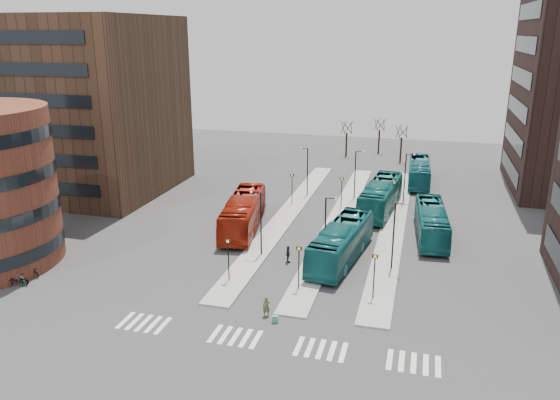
% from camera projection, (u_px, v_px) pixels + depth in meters
% --- Properties ---
extents(ground, '(160.00, 160.00, 0.00)m').
position_uv_depth(ground, '(229.00, 372.00, 33.70)').
color(ground, '#303033').
rests_on(ground, ground).
extents(island_left, '(2.50, 45.00, 0.15)m').
position_uv_depth(island_left, '(287.00, 214.00, 62.32)').
color(island_left, gray).
rests_on(island_left, ground).
extents(island_mid, '(2.50, 45.00, 0.15)m').
position_uv_depth(island_mid, '(339.00, 219.00, 60.83)').
color(island_mid, gray).
rests_on(island_mid, ground).
extents(island_right, '(2.50, 45.00, 0.15)m').
position_uv_depth(island_right, '(394.00, 224.00, 59.34)').
color(island_right, gray).
rests_on(island_right, ground).
extents(suitcase, '(0.49, 0.43, 0.53)m').
position_uv_depth(suitcase, '(275.00, 319.00, 39.39)').
color(suitcase, '#1C279E').
rests_on(suitcase, ground).
extents(red_bus, '(5.10, 13.40, 3.64)m').
position_uv_depth(red_bus, '(243.00, 213.00, 57.47)').
color(red_bus, maroon).
rests_on(red_bus, ground).
extents(teal_bus_a, '(4.60, 12.78, 3.48)m').
position_uv_depth(teal_bus_a, '(341.00, 242.00, 49.73)').
color(teal_bus_a, '#12595C').
rests_on(teal_bus_a, ground).
extents(teal_bus_b, '(4.26, 13.22, 3.62)m').
position_uv_depth(teal_bus_b, '(381.00, 196.00, 63.20)').
color(teal_bus_b, '#125C5A').
rests_on(teal_bus_b, ground).
extents(teal_bus_c, '(3.59, 11.82, 3.25)m').
position_uv_depth(teal_bus_c, '(431.00, 222.00, 55.24)').
color(teal_bus_c, '#135D60').
rests_on(teal_bus_c, ground).
extents(teal_bus_d, '(3.07, 11.75, 3.25)m').
position_uv_depth(teal_bus_d, '(419.00, 172.00, 74.74)').
color(teal_bus_d, '#155E6A').
rests_on(teal_bus_d, ground).
extents(traveller, '(0.66, 0.54, 1.55)m').
position_uv_depth(traveller, '(266.00, 307.00, 40.12)').
color(traveller, '#4C4B2D').
rests_on(traveller, ground).
extents(commuter_a, '(0.91, 0.74, 1.76)m').
position_uv_depth(commuter_a, '(226.00, 240.00, 52.43)').
color(commuter_a, black).
rests_on(commuter_a, ground).
extents(commuter_b, '(0.75, 1.01, 1.60)m').
position_uv_depth(commuter_b, '(288.00, 254.00, 49.39)').
color(commuter_b, black).
rests_on(commuter_b, ground).
extents(commuter_c, '(0.64, 1.00, 1.48)m').
position_uv_depth(commuter_c, '(333.00, 256.00, 49.07)').
color(commuter_c, black).
rests_on(commuter_c, ground).
extents(bicycle_near, '(2.02, 1.41, 1.01)m').
position_uv_depth(bicycle_near, '(16.00, 281.00, 44.83)').
color(bicycle_near, gray).
rests_on(bicycle_near, ground).
extents(bicycle_mid, '(1.82, 0.59, 1.08)m').
position_uv_depth(bicycle_mid, '(19.00, 279.00, 45.11)').
color(bicycle_mid, gray).
rests_on(bicycle_mid, ground).
extents(bicycle_far, '(1.76, 1.13, 0.87)m').
position_uv_depth(bicycle_far, '(33.00, 272.00, 46.69)').
color(bicycle_far, gray).
rests_on(bicycle_far, ground).
extents(crosswalk_stripes, '(22.35, 2.40, 0.01)m').
position_uv_depth(crosswalk_stripes, '(274.00, 342.00, 36.95)').
color(crosswalk_stripes, silver).
rests_on(crosswalk_stripes, ground).
extents(office_block, '(25.00, 20.12, 22.00)m').
position_uv_depth(office_block, '(70.00, 105.00, 70.20)').
color(office_block, '#412C1E').
rests_on(office_block, ground).
extents(sign_poles, '(12.45, 22.12, 3.65)m').
position_uv_depth(sign_poles, '(324.00, 219.00, 53.78)').
color(sign_poles, black).
rests_on(sign_poles, ground).
extents(lamp_posts, '(14.04, 20.24, 6.12)m').
position_uv_depth(lamp_posts, '(343.00, 194.00, 57.78)').
color(lamp_posts, black).
rests_on(lamp_posts, ground).
extents(bare_trees, '(10.97, 8.14, 5.90)m').
position_uv_depth(bare_trees, '(375.00, 141.00, 89.98)').
color(bare_trees, black).
rests_on(bare_trees, ground).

